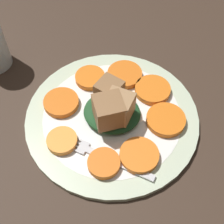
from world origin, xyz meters
The scene contains 12 objects.
table_slab centered at (0.00, 0.00, 1.00)cm, with size 120.00×120.00×2.00cm, color #38281E.
plate centered at (0.00, 0.00, 2.52)cm, with size 30.44×30.44×1.05cm.
carrot_slice_0 centered at (6.27, -6.74, 3.64)cm, with size 6.34×6.34×1.08cm, color orange.
carrot_slice_1 centered at (9.27, 1.12, 3.64)cm, with size 6.77×6.77×1.08cm, color orange.
carrot_slice_2 centered at (5.86, 7.11, 3.64)cm, with size 6.57×6.57×1.08cm, color orange.
carrot_slice_3 centered at (0.01, 9.43, 3.64)cm, with size 6.64×6.64×1.08cm, color orange.
carrot_slice_4 centered at (-6.14, 6.97, 3.64)cm, with size 5.66×5.66×1.08cm, color orange.
carrot_slice_5 centered at (-9.40, -0.05, 3.64)cm, with size 6.30×6.30×1.08cm, color orange.
carrot_slice_6 centered at (-6.53, -7.37, 3.64)cm, with size 5.07×5.07×1.08cm, color orange.
carrot_slice_7 centered at (1.21, -9.51, 3.64)cm, with size 5.21×5.21×1.08cm, color orange.
center_pile centered at (0.04, -0.32, 5.85)cm, with size 9.95×9.89×6.47cm.
fork centered at (0.16, -8.14, 3.30)cm, with size 17.87×5.10×0.40cm.
Camera 1 is at (8.01, -30.12, 48.07)cm, focal length 50.00 mm.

